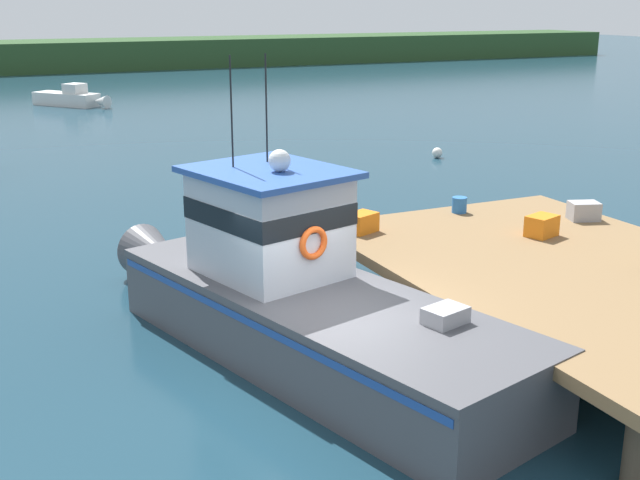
{
  "coord_description": "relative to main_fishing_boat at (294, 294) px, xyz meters",
  "views": [
    {
      "loc": [
        -4.81,
        -10.18,
        5.63
      ],
      "look_at": [
        1.2,
        2.72,
        1.4
      ],
      "focal_mm": 45.35,
      "sensor_mm": 36.0,
      "label": 1
    }
  ],
  "objects": [
    {
      "name": "main_fishing_boat",
      "position": [
        0.0,
        0.0,
        0.0
      ],
      "size": [
        4.57,
        9.93,
        4.8
      ],
      "color": "#4C4C51",
      "rests_on": "ground"
    },
    {
      "name": "crate_single_by_cleat",
      "position": [
        2.42,
        2.23,
        0.39
      ],
      "size": [
        0.72,
        0.63,
        0.39
      ],
      "primitive_type": "cube",
      "rotation": [
        0.0,
        0.0,
        0.37
      ],
      "color": "orange",
      "rests_on": "dock"
    },
    {
      "name": "crate_stack_near_edge",
      "position": [
        7.09,
        1.09,
        0.38
      ],
      "size": [
        0.71,
        0.62,
        0.38
      ],
      "primitive_type": "cube",
      "rotation": [
        0.0,
        0.0,
        -0.34
      ],
      "color": "#9E9EA3",
      "rests_on": "dock"
    },
    {
      "name": "dock",
      "position": [
        4.75,
        -1.27,
        0.07
      ],
      "size": [
        6.0,
        9.0,
        1.2
      ],
      "color": "#4C3D2D",
      "rests_on": "ground"
    },
    {
      "name": "crate_stack_mid_dock",
      "position": [
        5.48,
        0.49,
        0.4
      ],
      "size": [
        0.71,
        0.61,
        0.41
      ],
      "primitive_type": "cube",
      "rotation": [
        0.0,
        0.0,
        0.33
      ],
      "color": "orange",
      "rests_on": "dock"
    },
    {
      "name": "ground_plane",
      "position": [
        -0.05,
        -1.27,
        -1.01
      ],
      "size": [
        200.0,
        200.0,
        0.0
      ],
      "primitive_type": "plane",
      "color": "#193847"
    },
    {
      "name": "mooring_buoy_channel_marker",
      "position": [
        11.65,
        13.65,
        -0.82
      ],
      "size": [
        0.38,
        0.38,
        0.38
      ],
      "primitive_type": "sphere",
      "color": "silver",
      "rests_on": "ground"
    },
    {
      "name": "moored_boat_far_right",
      "position": [
        1.68,
        35.36,
        -0.58
      ],
      "size": [
        3.79,
        4.44,
        1.24
      ],
      "color": "silver",
      "rests_on": "ground"
    },
    {
      "name": "far_shoreline",
      "position": [
        -0.05,
        60.73,
        0.19
      ],
      "size": [
        120.0,
        8.0,
        2.4
      ],
      "primitive_type": "cube",
      "color": "#284723",
      "rests_on": "ground"
    },
    {
      "name": "bait_bucket",
      "position": [
        5.07,
        2.7,
        0.36
      ],
      "size": [
        0.32,
        0.32,
        0.34
      ],
      "primitive_type": "cylinder",
      "color": "#2866B2",
      "rests_on": "dock"
    }
  ]
}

